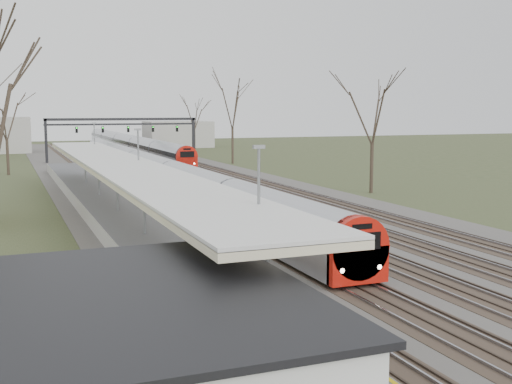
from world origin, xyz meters
The scene contains 9 objects.
track_bed centered at (0.26, 55.00, 0.06)m, with size 24.00×160.00×0.22m.
platform centered at (-9.05, 37.50, 0.50)m, with size 3.50×69.00×1.00m, color #9E9B93.
canopy centered at (-9.05, 32.99, 3.93)m, with size 4.10×50.00×3.11m.
station_building centered at (-12.50, 8.00, 1.60)m, with size 6.00×9.00×3.20m, color silver.
signal_gantry centered at (0.29, 84.99, 4.91)m, with size 21.00×0.59×6.08m.
tree_east_far centered at (14.00, 42.00, 7.29)m, with size 5.00×5.00×10.30m.
train_near centered at (-2.50, 53.47, 1.48)m, with size 2.62×75.21×3.05m.
train_far centered at (4.50, 104.26, 1.48)m, with size 2.62×75.21×3.05m.
passenger centered at (-8.98, 7.03, 1.87)m, with size 0.64×0.42×1.75m, color #2C4856.
Camera 1 is at (-15.49, -5.43, 7.20)m, focal length 45.00 mm.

